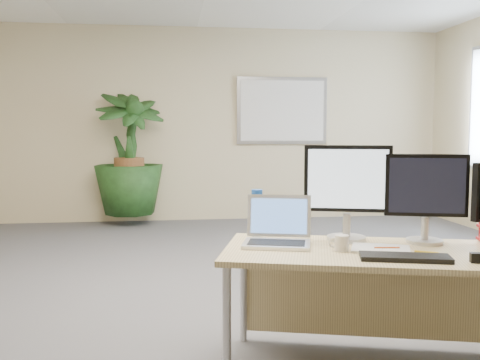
{
  "coord_description": "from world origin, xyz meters",
  "views": [
    {
      "loc": [
        -0.38,
        -3.56,
        1.26
      ],
      "look_at": [
        0.13,
        0.35,
        0.9
      ],
      "focal_mm": 40.0,
      "sensor_mm": 36.0,
      "label": 1
    }
  ],
  "objects": [
    {
      "name": "floor",
      "position": [
        0.0,
        0.0,
        0.0
      ],
      "size": [
        8.0,
        8.0,
        0.0
      ],
      "primitive_type": "plane",
      "color": "#4D4D53",
      "rests_on": "ground"
    },
    {
      "name": "back_wall",
      "position": [
        0.0,
        4.0,
        1.35
      ],
      "size": [
        7.0,
        0.04,
        2.7
      ],
      "primitive_type": "cube",
      "color": "beige",
      "rests_on": "floor"
    },
    {
      "name": "whiteboard",
      "position": [
        1.2,
        3.97,
        1.55
      ],
      "size": [
        1.3,
        0.04,
        0.95
      ],
      "color": "#A9A9AE",
      "rests_on": "back_wall"
    },
    {
      "name": "desk",
      "position": [
        0.75,
        -0.88,
        0.51
      ],
      "size": [
        1.81,
        1.13,
        0.65
      ],
      "color": "tan",
      "rests_on": "floor"
    },
    {
      "name": "floor_plant",
      "position": [
        -0.94,
        3.7,
        0.75
      ],
      "size": [
        1.1,
        1.1,
        1.5
      ],
      "primitive_type": "imported",
      "rotation": [
        0.0,
        0.0,
        0.39
      ],
      "color": "#163413",
      "rests_on": "floor"
    },
    {
      "name": "monitor_left",
      "position": [
        0.6,
        -0.69,
        0.95
      ],
      "size": [
        0.48,
        0.22,
        0.54
      ],
      "color": "silver",
      "rests_on": "desk"
    },
    {
      "name": "monitor_right",
      "position": [
        1.0,
        -0.82,
        0.93
      ],
      "size": [
        0.43,
        0.2,
        0.49
      ],
      "color": "silver",
      "rests_on": "desk"
    },
    {
      "name": "laptop",
      "position": [
        0.2,
        -0.72,
        0.71
      ],
      "size": [
        0.43,
        0.4,
        0.26
      ],
      "color": "white",
      "rests_on": "desk"
    },
    {
      "name": "keyboard",
      "position": [
        0.73,
        -1.17,
        0.66
      ],
      "size": [
        0.45,
        0.25,
        0.02
      ],
      "primitive_type": "cube",
      "rotation": [
        0.0,
        0.0,
        -0.27
      ],
      "color": "black",
      "rests_on": "desk"
    },
    {
      "name": "coffee_mug",
      "position": [
        0.48,
        -0.94,
        0.69
      ],
      "size": [
        0.11,
        0.07,
        0.08
      ],
      "color": "white",
      "rests_on": "desk"
    },
    {
      "name": "spiral_notebook",
      "position": [
        0.69,
        -0.96,
        0.65
      ],
      "size": [
        0.35,
        0.31,
        0.01
      ],
      "primitive_type": "cube",
      "rotation": [
        0.0,
        0.0,
        -0.39
      ],
      "color": "white",
      "rests_on": "desk"
    },
    {
      "name": "orange_pen",
      "position": [
        0.72,
        -0.97,
        0.66
      ],
      "size": [
        0.13,
        0.02,
        0.01
      ],
      "primitive_type": "cylinder",
      "rotation": [
        0.0,
        1.57,
        -0.11
      ],
      "color": "#DA5318",
      "rests_on": "spiral_notebook"
    },
    {
      "name": "yellow_highlighter",
      "position": [
        0.89,
        -1.07,
        0.65
      ],
      "size": [
        0.11,
        0.07,
        0.02
      ],
      "primitive_type": "cylinder",
      "rotation": [
        0.0,
        1.57,
        -0.55
      ],
      "color": "gold",
      "rests_on": "desk"
    },
    {
      "name": "water_bottle",
      "position": [
        0.12,
        -0.5,
        0.78
      ],
      "size": [
        0.07,
        0.07,
        0.27
      ],
      "color": "silver",
      "rests_on": "desk"
    }
  ]
}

